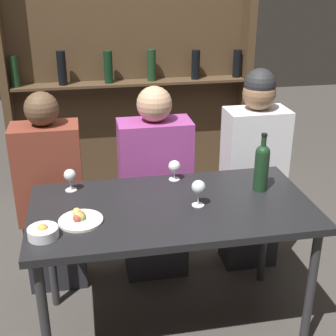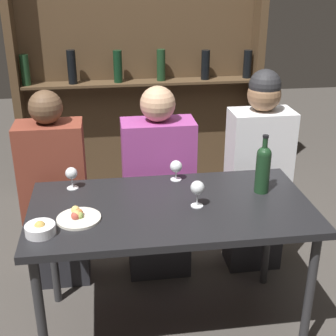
# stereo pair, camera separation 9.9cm
# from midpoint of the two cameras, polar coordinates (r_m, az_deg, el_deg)

# --- Properties ---
(ground_plane) EXTENTS (10.00, 10.00, 0.00)m
(ground_plane) POSITION_cam_midpoint_polar(r_m,az_deg,el_deg) (2.69, -0.67, -18.53)
(ground_plane) COLOR #47423D
(dining_table) EXTENTS (1.36, 0.71, 0.74)m
(dining_table) POSITION_cam_midpoint_polar(r_m,az_deg,el_deg) (2.30, -0.75, -6.04)
(dining_table) COLOR black
(dining_table) RESTS_ON ground_plane
(wine_rack_wall) EXTENTS (1.96, 0.21, 2.37)m
(wine_rack_wall) POSITION_cam_midpoint_polar(r_m,az_deg,el_deg) (3.77, -5.56, 14.21)
(wine_rack_wall) COLOR #4C3823
(wine_rack_wall) RESTS_ON ground_plane
(wine_bottle) EXTENTS (0.07, 0.07, 0.31)m
(wine_bottle) POSITION_cam_midpoint_polar(r_m,az_deg,el_deg) (2.40, 10.20, 0.31)
(wine_bottle) COLOR #19381E
(wine_bottle) RESTS_ON dining_table
(wine_glass_0) EXTENTS (0.06, 0.06, 0.12)m
(wine_glass_0) POSITION_cam_midpoint_polar(r_m,az_deg,el_deg) (2.44, -13.02, -0.97)
(wine_glass_0) COLOR silver
(wine_glass_0) RESTS_ON dining_table
(wine_glass_1) EXTENTS (0.07, 0.07, 0.13)m
(wine_glass_1) POSITION_cam_midpoint_polar(r_m,az_deg,el_deg) (2.22, 2.45, -2.46)
(wine_glass_1) COLOR silver
(wine_glass_1) RESTS_ON dining_table
(wine_glass_2) EXTENTS (0.07, 0.07, 0.11)m
(wine_glass_2) POSITION_cam_midpoint_polar(r_m,az_deg,el_deg) (2.50, -0.36, 0.12)
(wine_glass_2) COLOR silver
(wine_glass_2) RESTS_ON dining_table
(food_plate_0) EXTENTS (0.20, 0.20, 0.05)m
(food_plate_0) POSITION_cam_midpoint_polar(r_m,az_deg,el_deg) (2.17, -11.99, -6.08)
(food_plate_0) COLOR silver
(food_plate_0) RESTS_ON dining_table
(snack_bowl) EXTENTS (0.13, 0.13, 0.06)m
(snack_bowl) POSITION_cam_midpoint_polar(r_m,az_deg,el_deg) (2.08, -16.33, -7.53)
(snack_bowl) COLOR white
(snack_bowl) RESTS_ON dining_table
(seated_person_left) EXTENTS (0.37, 0.22, 1.20)m
(seated_person_left) POSITION_cam_midpoint_polar(r_m,az_deg,el_deg) (2.79, -15.00, -3.79)
(seated_person_left) COLOR #26262B
(seated_person_left) RESTS_ON ground_plane
(seated_person_center) EXTENTS (0.42, 0.22, 1.20)m
(seated_person_center) POSITION_cam_midpoint_polar(r_m,az_deg,el_deg) (2.79, -2.64, -2.89)
(seated_person_center) COLOR #26262B
(seated_person_center) RESTS_ON ground_plane
(seated_person_right) EXTENTS (0.37, 0.22, 1.27)m
(seated_person_right) POSITION_cam_midpoint_polar(r_m,az_deg,el_deg) (2.91, 9.34, -0.85)
(seated_person_right) COLOR #26262B
(seated_person_right) RESTS_ON ground_plane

